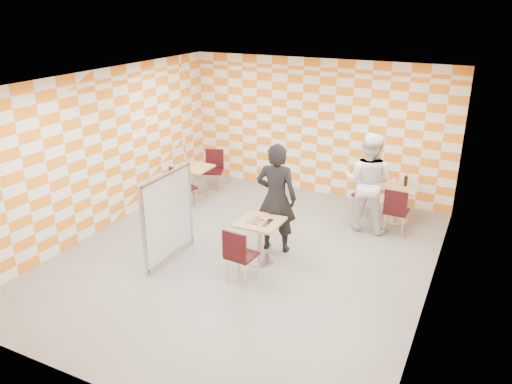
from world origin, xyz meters
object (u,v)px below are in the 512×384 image
chair_main_front (238,252)px  soda_bottle (406,181)px  empty_table (194,177)px  chair_empty_near (180,185)px  chair_second_front (396,208)px  partition (168,216)px  man_dark (276,198)px  man_white (368,182)px  chair_second_side (370,191)px  sport_bottle (395,180)px  second_table (398,198)px  main_table (260,234)px  chair_empty_far (214,166)px

chair_main_front → soda_bottle: soda_bottle is taller
empty_table → chair_empty_near: size_ratio=0.81×
chair_second_front → partition: partition is taller
man_dark → chair_main_front: bearing=79.1°
man_dark → man_white: size_ratio=1.02×
chair_second_side → man_white: man_white is taller
chair_second_front → partition: size_ratio=0.60×
chair_second_front → chair_empty_near: size_ratio=1.00×
sport_bottle → second_table: bearing=-24.8°
partition → soda_bottle: bearing=45.7°
second_table → chair_second_side: size_ratio=0.81×
empty_table → chair_main_front: 3.68m
empty_table → man_dark: size_ratio=0.38×
empty_table → man_dark: man_dark is taller
main_table → second_table: bearing=56.6°
chair_second_side → man_white: (0.09, -0.61, 0.41)m
second_table → chair_second_side: bearing=178.7°
man_dark → sport_bottle: 2.70m
partition → chair_second_side: bearing=51.6°
second_table → partition: size_ratio=0.48×
second_table → soda_bottle: size_ratio=3.26×
main_table → sport_bottle: sport_bottle is taller
man_dark → soda_bottle: man_dark is taller
man_white → chair_second_front: bearing=178.8°
partition → sport_bottle: bearing=47.4°
chair_main_front → sport_bottle: size_ratio=4.62×
chair_second_side → man_dark: size_ratio=0.47×
chair_empty_near → partition: partition is taller
chair_empty_near → man_dark: 2.68m
chair_main_front → chair_second_front: same height
man_white → empty_table: bearing=5.7°
chair_second_side → sport_bottle: bearing=5.2°
main_table → partition: bearing=-157.3°
partition → sport_bottle: partition is taller
sport_bottle → empty_table: bearing=-168.9°
main_table → chair_second_side: size_ratio=0.81×
chair_second_front → empty_table: bearing=-178.5°
chair_main_front → man_dark: (0.05, 1.31, 0.43)m
main_table → man_white: bearing=58.6°
chair_empty_far → man_white: man_white is taller
chair_second_front → chair_empty_far: bearing=171.4°
chair_empty_far → second_table: bearing=-0.1°
chair_empty_far → soda_bottle: size_ratio=4.02×
chair_main_front → chair_empty_near: bearing=139.9°
chair_main_front → chair_second_front: size_ratio=1.00×
main_table → second_table: size_ratio=1.00×
chair_second_side → chair_empty_far: (-3.63, -0.01, 0.00)m
chair_main_front → chair_second_front: (1.82, 2.80, 0.00)m
chair_empty_far → partition: partition is taller
second_table → sport_bottle: bearing=155.2°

